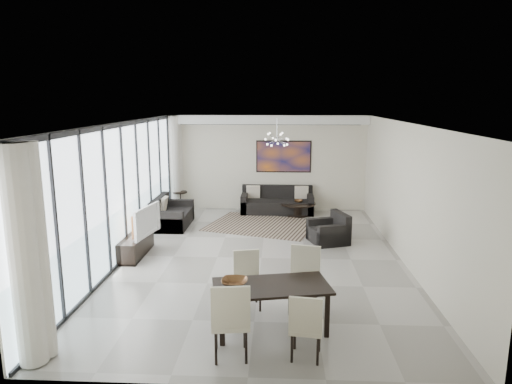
# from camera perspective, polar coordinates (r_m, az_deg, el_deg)

# --- Properties ---
(room_shell) EXTENTS (6.00, 9.00, 2.90)m
(room_shell) POSITION_cam_1_polar(r_m,az_deg,el_deg) (9.57, 3.47, -0.08)
(room_shell) COLOR #A8A39B
(room_shell) RESTS_ON ground
(window_wall) EXTENTS (0.37, 8.95, 2.90)m
(window_wall) POSITION_cam_1_polar(r_m,az_deg,el_deg) (10.09, -15.73, 0.21)
(window_wall) COLOR silver
(window_wall) RESTS_ON floor
(soffit) EXTENTS (5.98, 0.40, 0.26)m
(soffit) POSITION_cam_1_polar(r_m,az_deg,el_deg) (13.69, 1.42, 9.03)
(soffit) COLOR white
(soffit) RESTS_ON room_shell
(painting) EXTENTS (1.68, 0.04, 0.98)m
(painting) POSITION_cam_1_polar(r_m,az_deg,el_deg) (13.95, 3.47, 4.44)
(painting) COLOR #C8621B
(painting) RESTS_ON room_shell
(chandelier) EXTENTS (0.66, 0.66, 0.71)m
(chandelier) POSITION_cam_1_polar(r_m,az_deg,el_deg) (11.91, 2.63, 6.61)
(chandelier) COLOR silver
(chandelier) RESTS_ON room_shell
(rug) EXTENTS (3.26, 2.84, 0.01)m
(rug) POSITION_cam_1_polar(r_m,az_deg,el_deg) (12.44, 0.72, -4.15)
(rug) COLOR black
(rug) RESTS_ON floor
(coffee_table) EXTENTS (1.06, 1.06, 0.37)m
(coffee_table) POSITION_cam_1_polar(r_m,az_deg,el_deg) (13.54, 5.20, -2.01)
(coffee_table) COLOR black
(coffee_table) RESTS_ON floor
(bowl_coffee) EXTENTS (0.30, 0.30, 0.08)m
(bowl_coffee) POSITION_cam_1_polar(r_m,az_deg,el_deg) (13.52, 5.33, -1.16)
(bowl_coffee) COLOR brown
(bowl_coffee) RESTS_ON coffee_table
(sofa_main) EXTENTS (2.15, 0.88, 0.78)m
(sofa_main) POSITION_cam_1_polar(r_m,az_deg,el_deg) (13.80, 2.66, -1.48)
(sofa_main) COLOR black
(sofa_main) RESTS_ON floor
(loveseat) EXTENTS (0.89, 1.58, 0.79)m
(loveseat) POSITION_cam_1_polar(r_m,az_deg,el_deg) (12.54, -10.59, -2.98)
(loveseat) COLOR black
(loveseat) RESTS_ON floor
(armchair) EXTENTS (1.03, 1.06, 0.71)m
(armchair) POSITION_cam_1_polar(r_m,az_deg,el_deg) (11.08, 9.18, -5.01)
(armchair) COLOR black
(armchair) RESTS_ON floor
(side_table) EXTENTS (0.44, 0.44, 0.61)m
(side_table) POSITION_cam_1_polar(r_m,az_deg,el_deg) (14.11, -9.47, -0.72)
(side_table) COLOR black
(side_table) RESTS_ON floor
(tv_console) EXTENTS (0.40, 1.43, 0.45)m
(tv_console) POSITION_cam_1_polar(r_m,az_deg,el_deg) (10.41, -14.76, -6.47)
(tv_console) COLOR black
(tv_console) RESTS_ON floor
(television) EXTENTS (0.35, 1.14, 0.65)m
(television) POSITION_cam_1_polar(r_m,az_deg,el_deg) (10.25, -14.00, -3.51)
(television) COLOR gray
(television) RESTS_ON tv_console
(dining_table) EXTENTS (1.83, 1.17, 0.71)m
(dining_table) POSITION_cam_1_polar(r_m,az_deg,el_deg) (6.85, 1.94, -12.21)
(dining_table) COLOR black
(dining_table) RESTS_ON floor
(dining_chair_sw) EXTENTS (0.56, 0.56, 1.08)m
(dining_chair_sw) POSITION_cam_1_polar(r_m,az_deg,el_deg) (6.11, -3.20, -15.28)
(dining_chair_sw) COLOR beige
(dining_chair_sw) RESTS_ON floor
(dining_chair_se) EXTENTS (0.48, 0.48, 0.93)m
(dining_chair_se) POSITION_cam_1_polar(r_m,az_deg,el_deg) (6.17, 6.25, -16.00)
(dining_chair_se) COLOR beige
(dining_chair_se) RESTS_ON floor
(dining_chair_nw) EXTENTS (0.52, 0.52, 0.93)m
(dining_chair_nw) POSITION_cam_1_polar(r_m,az_deg,el_deg) (7.63, -1.10, -10.32)
(dining_chair_nw) COLOR beige
(dining_chair_nw) RESTS_ON floor
(dining_chair_ne) EXTENTS (0.57, 0.57, 1.05)m
(dining_chair_ne) POSITION_cam_1_polar(r_m,az_deg,el_deg) (7.53, 6.07, -10.12)
(dining_chair_ne) COLOR beige
(dining_chair_ne) RESTS_ON floor
(bowl_dining) EXTENTS (0.40, 0.40, 0.09)m
(bowl_dining) POSITION_cam_1_polar(r_m,az_deg,el_deg) (6.79, -2.71, -11.22)
(bowl_dining) COLOR brown
(bowl_dining) RESTS_ON dining_table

